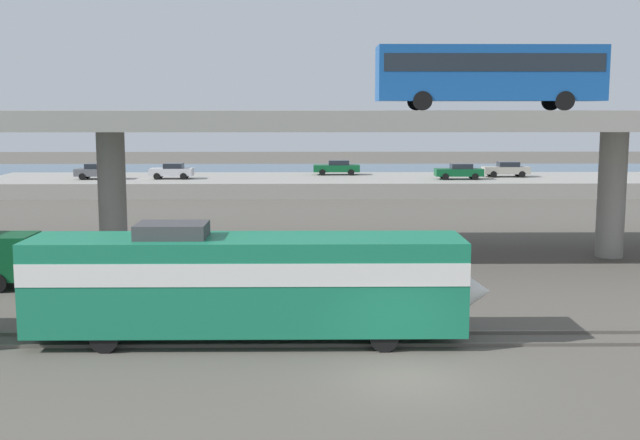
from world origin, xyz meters
TOP-DOWN VIEW (x-y plane):
  - ground_plane at (0.00, 0.00)m, footprint 260.00×260.00m
  - rail_strip_near at (0.00, 3.24)m, footprint 110.00×0.12m
  - rail_strip_far at (0.00, 4.76)m, footprint 110.00×0.12m
  - train_locomotive at (-4.32, 4.00)m, footprint 15.96×3.04m
  - highway_overpass at (0.00, 20.00)m, footprint 96.00×10.33m
  - transit_bus_on_overpass at (6.70, 20.01)m, footprint 12.00×2.68m
  - pier_parking_lot at (0.00, 55.00)m, footprint 68.63×13.46m
  - parked_car_0 at (11.37, 52.79)m, footprint 4.53×1.86m
  - parked_car_1 at (-23.12, 53.37)m, footprint 4.35×1.99m
  - parked_car_2 at (-0.14, 58.20)m, footprint 4.69×1.88m
  - parked_car_3 at (-16.14, 53.64)m, footprint 4.07×1.97m
  - parked_car_4 at (16.53, 55.50)m, footprint 4.51×1.93m
  - harbor_water at (0.00, 78.00)m, footprint 140.00×36.00m

SIDE VIEW (x-z plane):
  - ground_plane at x=0.00m, z-range 0.00..0.00m
  - harbor_water at x=0.00m, z-range 0.00..0.01m
  - rail_strip_near at x=0.00m, z-range 0.00..0.12m
  - rail_strip_far at x=0.00m, z-range 0.00..0.12m
  - pier_parking_lot at x=0.00m, z-range 0.00..1.42m
  - train_locomotive at x=-4.32m, z-range 0.10..4.28m
  - parked_car_3 at x=-16.14m, z-range 1.44..2.94m
  - parked_car_0 at x=11.37m, z-range 1.45..2.95m
  - parked_car_1 at x=-23.12m, z-range 1.45..2.95m
  - parked_car_4 at x=16.53m, z-range 1.45..2.95m
  - parked_car_2 at x=-0.14m, z-range 1.45..2.95m
  - highway_overpass at x=0.00m, z-range 3.25..11.24m
  - transit_bus_on_overpass at x=6.70m, z-range 8.35..11.75m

